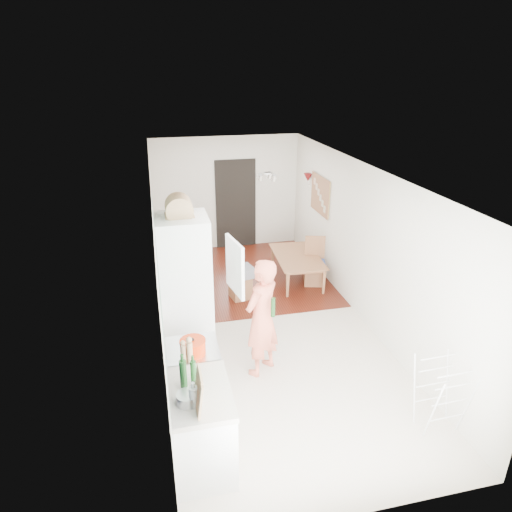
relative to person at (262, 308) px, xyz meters
name	(u,v)px	position (x,y,z in m)	size (l,w,h in m)	color
room_shell	(265,252)	(0.34, 1.17, 0.28)	(3.20, 7.00, 2.50)	silver
floor	(264,324)	(0.34, 1.17, -0.97)	(3.20, 7.00, 0.01)	beige
wood_floor_overlay	(242,276)	(0.34, 3.02, -0.96)	(3.20, 3.30, 0.01)	#541D0F
sage_wall_panel	(159,284)	(-1.25, -0.83, 0.88)	(0.02, 3.00, 1.30)	slate
tile_splashback	(168,376)	(-1.25, -1.38, 0.18)	(0.02, 1.90, 0.50)	black
doorway_recess	(236,204)	(0.54, 4.65, 0.03)	(0.90, 0.04, 2.00)	black
base_cabinet	(202,429)	(-0.96, -1.38, -0.54)	(0.60, 0.90, 0.86)	white
worktop	(199,393)	(-0.96, -1.38, -0.08)	(0.62, 0.92, 0.06)	beige
range_cooker	(194,383)	(-0.96, -0.63, -0.53)	(0.60, 0.60, 0.88)	white
cooker_top	(192,350)	(-0.96, -0.63, -0.07)	(0.60, 0.60, 0.04)	silver
fridge_housing	(186,295)	(-0.93, 0.39, 0.10)	(0.66, 0.66, 2.15)	white
fridge_door	(235,267)	(-0.32, 0.09, 0.58)	(0.56, 0.04, 0.70)	white
fridge_interior	(208,259)	(-0.62, 0.39, 0.58)	(0.02, 0.52, 0.66)	white
pinboard	(320,195)	(1.92, 3.07, 0.58)	(0.03, 0.90, 0.70)	tan
pinboard_frame	(320,195)	(1.90, 3.07, 0.58)	(0.01, 0.94, 0.74)	brown
wall_sconce	(308,177)	(1.88, 3.72, 0.78)	(0.18, 0.18, 0.16)	maroon
person	(262,308)	(0.00, 0.00, 0.00)	(0.71, 0.46, 1.94)	#ED7156
dining_table	(298,270)	(1.36, 2.60, -0.75)	(1.25, 0.69, 0.44)	brown
dining_chair	(315,262)	(1.62, 2.39, -0.52)	(0.38, 0.38, 0.90)	brown
stool	(240,287)	(0.13, 2.13, -0.75)	(0.34, 0.34, 0.44)	brown
grey_drape	(242,272)	(0.16, 2.10, -0.44)	(0.37, 0.37, 0.17)	gray
drying_rack	(441,396)	(1.72, -1.48, -0.54)	(0.44, 0.40, 0.87)	white
bread_bin	(179,208)	(-0.95, 0.44, 1.27)	(0.35, 0.33, 0.19)	tan
red_casserole	(193,347)	(-0.96, -0.74, 0.04)	(0.29, 0.29, 0.17)	red
steel_pan	(187,399)	(-1.09, -1.53, 0.00)	(0.21, 0.21, 0.11)	silver
held_bottle	(273,307)	(0.11, -0.16, 0.09)	(0.06, 0.06, 0.26)	#173F18
bottle_a	(183,374)	(-1.10, -1.28, 0.10)	(0.07, 0.07, 0.30)	#173F18
bottle_b	(194,373)	(-1.00, -1.26, 0.08)	(0.06, 0.06, 0.26)	#173F18
bottle_c	(194,397)	(-1.03, -1.59, 0.06)	(0.09, 0.09, 0.21)	beige
pepper_mill_front	(184,353)	(-1.07, -0.86, 0.05)	(0.05, 0.05, 0.20)	tan
pepper_mill_back	(190,352)	(-1.00, -0.87, 0.07)	(0.06, 0.06, 0.24)	tan
chopping_boards	(199,392)	(-0.99, -1.63, 0.14)	(0.04, 0.28, 0.39)	tan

